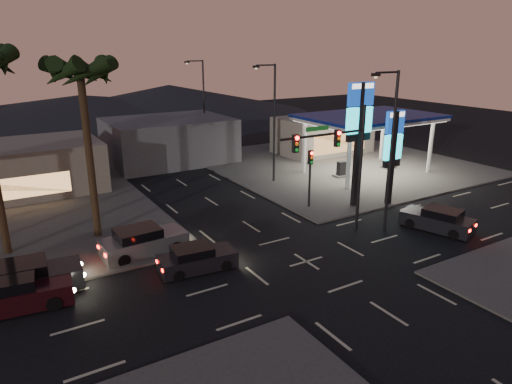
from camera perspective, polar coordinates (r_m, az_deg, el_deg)
ground at (r=25.53m, az=6.32°, el=-8.64°), size 140.00×140.00×0.00m
corner_lot_ne at (r=46.82m, az=10.13°, el=3.51°), size 24.00×24.00×0.12m
gas_station at (r=43.00m, az=14.01°, el=8.85°), size 12.20×8.20×5.47m
convenience_store at (r=51.41m, az=8.29°, el=7.07°), size 10.00×6.00×4.00m
pylon_sign_tall at (r=33.02m, az=12.78°, el=8.73°), size 2.20×0.35×9.00m
pylon_sign_short at (r=34.40m, az=16.77°, el=5.82°), size 1.60×0.35×7.00m
traffic_signal_mast at (r=27.53m, az=10.44°, el=4.69°), size 6.10×0.39×8.00m
pedestal_signal at (r=32.88m, az=6.79°, el=2.82°), size 0.32×0.39×4.30m
streetlight_near at (r=28.83m, az=16.36°, el=5.84°), size 2.14×0.25×10.00m
streetlight_mid at (r=38.67m, az=2.06°, el=9.38°), size 2.14×0.25×10.00m
streetlight_far at (r=50.88m, az=-6.74°, el=11.25°), size 2.14×0.25×10.00m
palm_a at (r=28.09m, az=-21.04°, el=12.77°), size 4.41×4.41×10.86m
building_far_mid at (r=47.78m, az=-10.84°, el=6.38°), size 12.00×9.00×4.40m
hill_right at (r=83.77m, az=-10.77°, el=11.32°), size 50.00×50.00×5.00m
hill_center at (r=79.86m, az=-21.00°, el=9.82°), size 60.00×60.00×4.00m
car_lane_a_front at (r=24.46m, az=-7.47°, el=-8.28°), size 4.26×2.05×1.35m
car_lane_a_mid at (r=23.54m, az=-27.96°, el=-11.17°), size 4.98×2.49×1.57m
car_lane_b_front at (r=26.78m, az=-13.97°, el=-6.05°), size 4.98×2.30×1.59m
car_lane_b_mid at (r=24.65m, az=-26.68°, el=-9.64°), size 5.03×2.40×1.60m
suv_station at (r=31.56m, az=21.82°, el=-3.27°), size 3.06×4.72×1.47m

